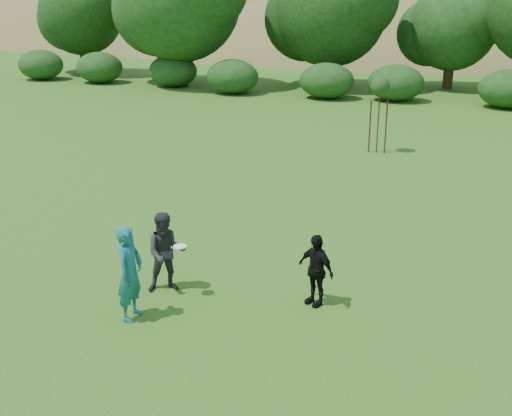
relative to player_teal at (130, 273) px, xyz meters
The scene contains 8 objects.
ground 1.72m from the player_teal, 33.34° to the left, with size 120.00×120.00×0.00m, color #19470C.
player_teal is the anchor object (origin of this frame).
player_grey 1.28m from the player_teal, 84.72° to the left, with size 0.83×0.64×1.70m, color #27272A.
player_black 3.58m from the player_teal, 27.69° to the left, with size 0.86×0.36×1.48m, color black.
frisbee 1.24m from the player_teal, 65.12° to the left, with size 0.27×0.27×0.03m.
sapling 14.68m from the player_teal, 80.19° to the left, with size 0.70×0.70×2.85m.
hillside 70.44m from the player_teal, 89.46° to the left, with size 150.00×72.00×52.00m.
tree_row 30.07m from the player_teal, 81.44° to the left, with size 53.92×10.38×9.62m.
Camera 1 is at (4.50, -10.38, 6.00)m, focal length 45.00 mm.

